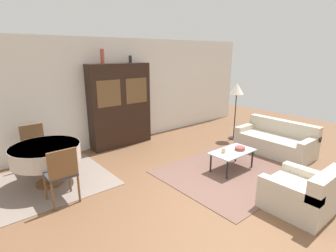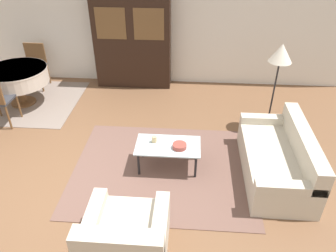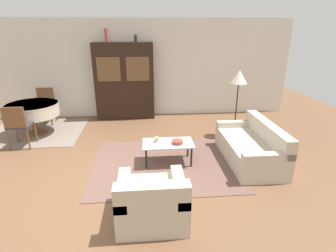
# 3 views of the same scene
# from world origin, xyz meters

# --- Properties ---
(ground_plane) EXTENTS (14.00, 14.00, 0.00)m
(ground_plane) POSITION_xyz_m (0.00, 0.00, 0.00)
(ground_plane) COLOR brown
(wall_back) EXTENTS (10.00, 0.06, 2.70)m
(wall_back) POSITION_xyz_m (0.00, 3.63, 1.35)
(wall_back) COLOR silver
(wall_back) RESTS_ON ground_plane
(area_rug) EXTENTS (2.70, 2.21, 0.01)m
(area_rug) POSITION_xyz_m (1.16, 0.51, 0.01)
(area_rug) COLOR brown
(area_rug) RESTS_ON ground_plane
(dining_rug) EXTENTS (2.30, 1.92, 0.01)m
(dining_rug) POSITION_xyz_m (-1.93, 2.41, 0.01)
(dining_rug) COLOR gray
(dining_rug) RESTS_ON ground_plane
(couch) EXTENTS (0.86, 1.72, 0.76)m
(couch) POSITION_xyz_m (2.84, 0.52, 0.28)
(couch) COLOR beige
(couch) RESTS_ON ground_plane
(armchair) EXTENTS (0.91, 0.91, 0.73)m
(armchair) POSITION_xyz_m (0.88, -0.99, 0.28)
(armchair) COLOR beige
(armchair) RESTS_ON ground_plane
(coffee_table) EXTENTS (0.95, 0.53, 0.40)m
(coffee_table) POSITION_xyz_m (1.23, 0.58, 0.37)
(coffee_table) COLOR black
(coffee_table) RESTS_ON area_rug
(display_cabinet) EXTENTS (1.60, 0.39, 2.09)m
(display_cabinet) POSITION_xyz_m (0.26, 3.39, 1.05)
(display_cabinet) COLOR black
(display_cabinet) RESTS_ON ground_plane
(dining_table) EXTENTS (1.19, 1.19, 0.75)m
(dining_table) POSITION_xyz_m (-1.86, 2.34, 0.60)
(dining_table) COLOR brown
(dining_table) RESTS_ON dining_rug
(dining_chair_far) EXTENTS (0.44, 0.44, 0.93)m
(dining_chair_far) POSITION_xyz_m (-1.86, 3.15, 0.55)
(dining_chair_far) COLOR brown
(dining_chair_far) RESTS_ON dining_rug
(floor_lamp) EXTENTS (0.37, 0.37, 1.56)m
(floor_lamp) POSITION_xyz_m (2.93, 1.81, 1.34)
(floor_lamp) COLOR black
(floor_lamp) RESTS_ON ground_plane
(cup) EXTENTS (0.08, 0.08, 0.10)m
(cup) POSITION_xyz_m (1.02, 0.64, 0.46)
(cup) COLOR tan
(cup) RESTS_ON coffee_table
(bowl) EXTENTS (0.20, 0.20, 0.07)m
(bowl) POSITION_xyz_m (1.40, 0.52, 0.45)
(bowl) COLOR #9E4238
(bowl) RESTS_ON coffee_table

